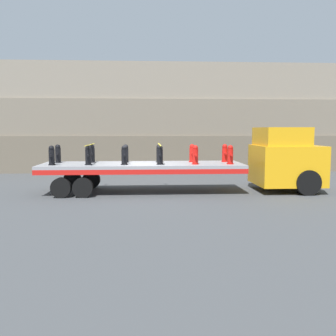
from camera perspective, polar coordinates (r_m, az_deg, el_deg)
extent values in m
plane|color=#3F4244|center=(16.30, -3.89, -3.68)|extent=(120.00, 120.00, 0.00)
cube|color=#665B4C|center=(24.94, -3.74, 2.31)|extent=(60.00, 3.00, 2.31)
cube|color=#756B5B|center=(25.05, -3.77, 7.61)|extent=(60.00, 3.00, 2.31)
cube|color=gray|center=(25.38, -3.80, 12.81)|extent=(60.00, 3.00, 2.31)
cube|color=orange|center=(17.29, 17.58, 0.45)|extent=(2.74, 2.53, 1.72)
cube|color=orange|center=(17.12, 16.85, 4.63)|extent=(1.91, 2.33, 0.79)
cube|color=black|center=(17.54, 19.91, 1.58)|extent=(1.09, 2.23, 0.96)
cylinder|color=black|center=(16.44, 20.57, -2.11)|extent=(1.05, 0.28, 1.05)
cylinder|color=black|center=(18.64, 17.58, -1.10)|extent=(1.05, 0.28, 1.05)
cube|color=gray|center=(16.14, -3.92, 0.47)|extent=(8.60, 2.52, 0.13)
cube|color=red|center=(14.95, -3.96, -0.61)|extent=(8.60, 0.08, 0.20)
cube|color=red|center=(17.37, -3.88, 0.30)|extent=(8.60, 0.08, 0.20)
cylinder|color=black|center=(15.30, -12.84, -2.92)|extent=(0.80, 0.30, 0.80)
cylinder|color=black|center=(17.56, -11.61, -1.77)|extent=(0.80, 0.30, 0.80)
cylinder|color=black|center=(15.47, -15.99, -2.91)|extent=(0.80, 0.30, 0.80)
cylinder|color=black|center=(17.71, -14.36, -1.77)|extent=(0.80, 0.30, 0.80)
cylinder|color=black|center=(16.06, -17.26, 0.48)|extent=(0.30, 0.30, 0.03)
cylinder|color=black|center=(16.03, -17.30, 1.57)|extent=(0.24, 0.24, 0.64)
sphere|color=black|center=(16.01, -17.34, 2.89)|extent=(0.23, 0.23, 0.23)
cylinder|color=black|center=(15.84, -17.47, 1.79)|extent=(0.11, 0.15, 0.11)
cylinder|color=black|center=(16.22, -17.14, 1.89)|extent=(0.11, 0.15, 0.11)
cylinder|color=black|center=(17.13, -16.38, 0.83)|extent=(0.30, 0.30, 0.03)
cylinder|color=black|center=(17.10, -16.41, 1.85)|extent=(0.24, 0.24, 0.64)
sphere|color=black|center=(17.08, -16.45, 3.09)|extent=(0.23, 0.23, 0.23)
cylinder|color=black|center=(16.91, -16.57, 2.06)|extent=(0.11, 0.15, 0.11)
cylinder|color=black|center=(17.29, -16.27, 2.15)|extent=(0.11, 0.15, 0.11)
cylinder|color=black|center=(15.77, -12.04, 0.52)|extent=(0.30, 0.30, 0.03)
cylinder|color=black|center=(15.74, -12.06, 1.63)|extent=(0.24, 0.24, 0.64)
sphere|color=black|center=(15.72, -12.09, 2.98)|extent=(0.23, 0.23, 0.23)
cylinder|color=black|center=(15.54, -12.17, 1.86)|extent=(0.11, 0.15, 0.11)
cylinder|color=black|center=(15.93, -11.96, 1.96)|extent=(0.11, 0.15, 0.11)
cylinder|color=black|center=(16.86, -11.47, 0.87)|extent=(0.30, 0.30, 0.03)
cylinder|color=black|center=(16.83, -11.49, 1.91)|extent=(0.24, 0.24, 0.64)
sphere|color=black|center=(16.81, -11.52, 3.17)|extent=(0.23, 0.23, 0.23)
cylinder|color=black|center=(16.63, -11.59, 2.12)|extent=(0.11, 0.15, 0.11)
cylinder|color=black|center=(17.02, -11.41, 2.21)|extent=(0.11, 0.15, 0.11)
cylinder|color=black|center=(15.61, -6.66, 0.56)|extent=(0.30, 0.30, 0.03)
cylinder|color=black|center=(15.59, -6.67, 1.68)|extent=(0.24, 0.24, 0.64)
sphere|color=black|center=(15.56, -6.69, 3.04)|extent=(0.23, 0.23, 0.23)
cylinder|color=black|center=(15.39, -6.72, 1.91)|extent=(0.11, 0.15, 0.11)
cylinder|color=black|center=(15.78, -6.64, 2.01)|extent=(0.11, 0.15, 0.11)
cylinder|color=black|center=(16.71, -6.44, 0.91)|extent=(0.30, 0.30, 0.03)
cylinder|color=black|center=(16.69, -6.46, 1.95)|extent=(0.24, 0.24, 0.64)
sphere|color=black|center=(16.67, -6.47, 3.23)|extent=(0.23, 0.23, 0.23)
cylinder|color=black|center=(16.49, -6.50, 2.17)|extent=(0.11, 0.15, 0.11)
cylinder|color=black|center=(16.88, -6.42, 2.26)|extent=(0.11, 0.15, 0.11)
cylinder|color=black|center=(15.60, -1.22, 0.59)|extent=(0.30, 0.30, 0.03)
cylinder|color=black|center=(15.57, -1.23, 1.71)|extent=(0.24, 0.24, 0.64)
sphere|color=black|center=(15.55, -1.23, 3.07)|extent=(0.23, 0.23, 0.23)
cylinder|color=black|center=(15.37, -1.20, 1.94)|extent=(0.11, 0.15, 0.11)
cylinder|color=black|center=(15.76, -1.25, 2.04)|extent=(0.11, 0.15, 0.11)
cylinder|color=black|center=(16.70, -1.37, 0.94)|extent=(0.30, 0.30, 0.03)
cylinder|color=black|center=(16.67, -1.37, 1.99)|extent=(0.24, 0.24, 0.64)
sphere|color=black|center=(16.65, -1.37, 3.26)|extent=(0.23, 0.23, 0.23)
cylinder|color=black|center=(16.47, -1.35, 2.21)|extent=(0.11, 0.15, 0.11)
cylinder|color=black|center=(16.86, -1.39, 2.29)|extent=(0.11, 0.15, 0.11)
cylinder|color=red|center=(15.72, 4.18, 0.62)|extent=(0.30, 0.30, 0.03)
cylinder|color=red|center=(15.70, 4.18, 1.73)|extent=(0.24, 0.24, 0.64)
sphere|color=red|center=(15.67, 4.19, 3.08)|extent=(0.23, 0.23, 0.23)
cylinder|color=red|center=(15.50, 4.28, 1.96)|extent=(0.11, 0.15, 0.11)
cylinder|color=red|center=(15.88, 4.09, 2.06)|extent=(0.11, 0.15, 0.11)
cylinder|color=red|center=(16.81, 3.68, 0.97)|extent=(0.30, 0.30, 0.03)
cylinder|color=red|center=(16.79, 3.69, 2.00)|extent=(0.24, 0.24, 0.64)
sphere|color=red|center=(16.77, 3.70, 3.27)|extent=(0.23, 0.23, 0.23)
cylinder|color=red|center=(16.59, 3.77, 2.22)|extent=(0.11, 0.15, 0.11)
cylinder|color=red|center=(16.98, 3.61, 2.31)|extent=(0.11, 0.15, 0.11)
cylinder|color=red|center=(15.98, 9.44, 0.64)|extent=(0.30, 0.30, 0.03)
cylinder|color=red|center=(15.96, 9.46, 1.73)|extent=(0.24, 0.24, 0.64)
sphere|color=red|center=(15.94, 9.48, 3.06)|extent=(0.23, 0.23, 0.23)
cylinder|color=red|center=(15.76, 9.62, 1.96)|extent=(0.11, 0.15, 0.11)
cylinder|color=red|center=(16.14, 9.31, 2.06)|extent=(0.11, 0.15, 0.11)
cylinder|color=red|center=(17.06, 8.62, 0.98)|extent=(0.30, 0.30, 0.03)
cylinder|color=red|center=(17.04, 8.64, 2.01)|extent=(0.24, 0.24, 0.64)
sphere|color=red|center=(17.02, 8.66, 3.25)|extent=(0.23, 0.23, 0.23)
cylinder|color=red|center=(16.84, 8.78, 2.22)|extent=(0.11, 0.15, 0.11)
cylinder|color=red|center=(17.22, 8.51, 2.30)|extent=(0.11, 0.15, 0.11)
cube|color=yellow|center=(16.26, -11.80, 3.50)|extent=(0.05, 2.72, 0.01)
cube|color=yellow|center=(16.10, -1.30, 3.60)|extent=(0.05, 2.72, 0.01)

